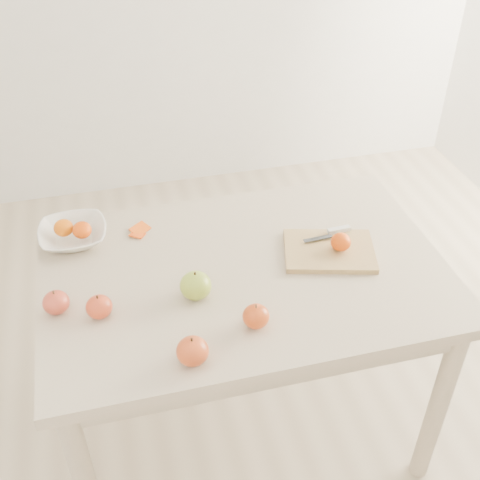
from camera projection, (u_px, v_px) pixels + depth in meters
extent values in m
plane|color=#C6B293|center=(243.00, 422.00, 2.25)|extent=(3.50, 3.50, 0.00)
cube|color=#C5B195|center=(244.00, 274.00, 1.80)|extent=(1.20, 0.80, 0.04)
cylinder|color=#BCAA8E|center=(77.00, 317.00, 2.19)|extent=(0.06, 0.06, 0.71)
cylinder|color=#BCAA8E|center=(353.00, 269.00, 2.40)|extent=(0.06, 0.06, 0.71)
cylinder|color=#BCAA8E|center=(438.00, 406.00, 1.88)|extent=(0.06, 0.06, 0.71)
cube|color=tan|center=(329.00, 251.00, 1.84)|extent=(0.31, 0.26, 0.02)
ellipsoid|color=#D34107|center=(341.00, 242.00, 1.82)|extent=(0.06, 0.06, 0.05)
imported|color=white|center=(73.00, 235.00, 1.88)|extent=(0.21, 0.21, 0.05)
ellipsoid|color=#E66108|center=(64.00, 228.00, 1.87)|extent=(0.06, 0.06, 0.05)
ellipsoid|color=#D05407|center=(82.00, 230.00, 1.86)|extent=(0.06, 0.06, 0.05)
cube|color=#EC5710|center=(140.00, 230.00, 1.94)|extent=(0.07, 0.07, 0.01)
cube|color=#ED5010|center=(137.00, 235.00, 1.92)|extent=(0.06, 0.05, 0.01)
cube|color=silver|center=(339.00, 230.00, 1.90)|extent=(0.08, 0.02, 0.01)
cube|color=#373A3F|center=(318.00, 238.00, 1.87)|extent=(0.10, 0.02, 0.00)
ellipsoid|color=olive|center=(196.00, 285.00, 1.67)|extent=(0.09, 0.09, 0.08)
ellipsoid|color=maroon|center=(56.00, 302.00, 1.63)|extent=(0.07, 0.07, 0.07)
ellipsoid|color=maroon|center=(99.00, 307.00, 1.61)|extent=(0.07, 0.07, 0.06)
ellipsoid|color=#A61A08|center=(193.00, 351.00, 1.48)|extent=(0.08, 0.08, 0.07)
ellipsoid|color=#9E1A0F|center=(256.00, 316.00, 1.59)|extent=(0.07, 0.07, 0.07)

